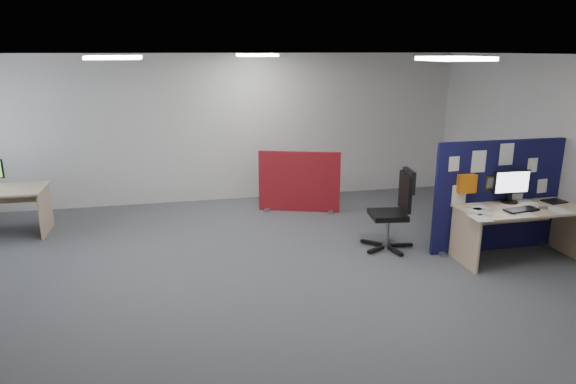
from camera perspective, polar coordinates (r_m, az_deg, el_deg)
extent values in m
plane|color=#4F5257|center=(6.61, -3.95, -9.16)|extent=(9.00, 9.00, 0.00)
cube|color=white|center=(6.01, -4.44, 14.94)|extent=(9.00, 7.00, 0.02)
cube|color=silver|center=(9.59, -7.27, 6.99)|extent=(9.00, 0.02, 2.70)
cube|color=silver|center=(2.95, 6.11, -13.16)|extent=(9.00, 0.02, 2.70)
cube|color=silver|center=(8.12, 29.11, 3.59)|extent=(0.02, 7.00, 2.70)
cube|color=white|center=(5.71, 18.07, 13.91)|extent=(0.60, 0.60, 0.04)
cube|color=white|center=(6.48, -18.76, 13.97)|extent=(0.60, 0.60, 0.04)
cube|color=white|center=(8.55, -3.47, 14.94)|extent=(0.60, 0.60, 0.04)
cube|color=#0F103A|center=(7.72, 22.24, -0.42)|extent=(1.91, 0.06, 1.58)
cube|color=gray|center=(7.54, 16.54, -6.43)|extent=(0.08, 0.30, 0.04)
cube|color=gray|center=(8.42, 26.25, -5.12)|extent=(0.08, 0.30, 0.04)
cube|color=white|center=(7.18, 17.97, 2.99)|extent=(0.15, 0.01, 0.20)
cube|color=white|center=(7.37, 20.43, 3.19)|extent=(0.21, 0.01, 0.30)
cube|color=white|center=(7.58, 23.10, 3.88)|extent=(0.21, 0.01, 0.30)
cube|color=white|center=(7.87, 25.52, 2.71)|extent=(0.15, 0.01, 0.20)
cube|color=white|center=(7.35, 18.46, -0.38)|extent=(0.21, 0.01, 0.30)
cube|color=white|center=(7.85, 24.02, -0.38)|extent=(0.21, 0.01, 0.30)
cube|color=white|center=(8.06, 26.40, 0.61)|extent=(0.15, 0.01, 0.20)
cube|color=gold|center=(7.58, 21.93, 0.99)|extent=(0.24, 0.01, 0.18)
cube|color=orange|center=(7.30, 19.25, 0.88)|extent=(0.25, 0.10, 0.25)
cube|color=tan|center=(7.49, 24.51, -1.74)|extent=(1.65, 0.74, 0.03)
cube|color=tan|center=(7.16, 19.04, -5.01)|extent=(0.03, 0.68, 0.70)
cube|color=tan|center=(8.09, 28.77, -3.78)|extent=(0.03, 0.68, 0.70)
cube|color=tan|center=(7.79, 22.92, -2.19)|extent=(1.49, 0.02, 0.30)
cylinder|color=black|center=(7.68, 23.37, -1.00)|extent=(0.22, 0.22, 0.02)
cube|color=black|center=(7.66, 23.42, -0.54)|extent=(0.04, 0.03, 0.11)
cube|color=black|center=(7.61, 23.60, 1.03)|extent=(0.52, 0.05, 0.33)
cube|color=white|center=(7.59, 23.68, 0.99)|extent=(0.48, 0.02, 0.29)
cube|color=black|center=(7.36, 24.50, -1.80)|extent=(0.47, 0.24, 0.02)
cube|color=gray|center=(7.58, 26.47, -1.55)|extent=(0.11, 0.09, 0.03)
cube|color=black|center=(7.98, 27.47, -0.92)|extent=(0.31, 0.26, 0.01)
cube|color=maroon|center=(8.94, 1.26, 1.15)|extent=(1.37, 0.50, 1.07)
cube|color=gray|center=(8.97, -2.25, -2.22)|extent=(0.08, 0.30, 0.04)
cube|color=gray|center=(9.23, 4.63, -1.75)|extent=(0.08, 0.30, 0.04)
cube|color=tan|center=(8.78, -25.34, -1.90)|extent=(0.03, 0.75, 0.70)
cube|color=black|center=(7.61, 12.53, -5.76)|extent=(0.32, 0.09, 0.04)
cube|color=black|center=(7.76, 10.92, -5.24)|extent=(0.18, 0.31, 0.04)
cube|color=black|center=(7.62, 9.22, -5.56)|extent=(0.27, 0.25, 0.04)
cube|color=black|center=(7.37, 9.73, -6.31)|extent=(0.30, 0.20, 0.04)
cube|color=black|center=(7.37, 11.85, -6.44)|extent=(0.11, 0.32, 0.04)
cylinder|color=gray|center=(7.47, 10.94, -4.28)|extent=(0.06, 0.06, 0.44)
cube|color=black|center=(7.39, 11.03, -2.52)|extent=(0.54, 0.54, 0.07)
cube|color=black|center=(7.36, 12.89, 0.04)|extent=(0.11, 0.44, 0.52)
cube|color=black|center=(7.33, 13.28, 1.23)|extent=(0.11, 0.40, 0.31)
cube|color=white|center=(7.11, 20.48, -2.04)|extent=(0.22, 0.30, 0.00)
cube|color=white|center=(7.33, 20.34, -1.51)|extent=(0.25, 0.33, 0.00)
cube|color=white|center=(7.60, 27.88, -1.79)|extent=(0.24, 0.32, 0.00)
cube|color=white|center=(6.84, 20.54, -2.72)|extent=(0.22, 0.31, 0.00)
cube|color=white|center=(7.83, 24.80, -0.93)|extent=(0.22, 0.30, 0.00)
cube|color=white|center=(7.23, 24.76, -2.22)|extent=(0.24, 0.32, 0.00)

